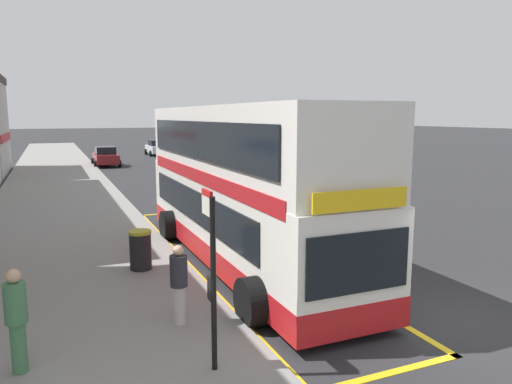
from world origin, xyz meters
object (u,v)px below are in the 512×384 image
object	(u,v)px
parked_car_white_distant	(157,148)
parked_car_teal_behind	(190,152)
litter_bin	(140,250)
bus_stop_sign	(212,267)
pedestrian_waiting_near_sign	(16,317)
parked_car_silver_across	(238,163)
double_decker_bus	(240,190)
pedestrian_further_back	(179,282)
parked_car_maroon_kerbside	(106,157)

from	to	relation	value
parked_car_white_distant	parked_car_teal_behind	size ratio (longest dim) A/B	1.00
parked_car_teal_behind	litter_bin	size ratio (longest dim) A/B	4.05
parked_car_white_distant	bus_stop_sign	bearing A→B (deg)	-101.65
parked_car_white_distant	pedestrian_waiting_near_sign	distance (m)	44.08
parked_car_silver_across	parked_car_white_distant	xyz separation A→B (m)	(-1.92, 18.68, 0.00)
double_decker_bus	litter_bin	xyz separation A→B (m)	(-2.82, -0.04, -1.40)
bus_stop_sign	pedestrian_further_back	distance (m)	1.99
double_decker_bus	bus_stop_sign	world-z (taller)	double_decker_bus
pedestrian_waiting_near_sign	bus_stop_sign	bearing A→B (deg)	-20.40
double_decker_bus	pedestrian_further_back	world-z (taller)	double_decker_bus
pedestrian_waiting_near_sign	litter_bin	distance (m)	5.21
pedestrian_further_back	litter_bin	distance (m)	3.72
parked_car_white_distant	parked_car_silver_across	bearing A→B (deg)	-85.19
double_decker_bus	parked_car_silver_across	xyz separation A→B (m)	(7.45, 19.50, -1.27)
bus_stop_sign	parked_car_silver_across	distance (m)	27.03
parked_car_white_distant	parked_car_teal_behind	xyz separation A→B (m)	(1.57, -7.37, 0.00)
pedestrian_further_back	litter_bin	size ratio (longest dim) A/B	1.52
pedestrian_further_back	parked_car_teal_behind	bearing A→B (deg)	74.14
parked_car_white_distant	litter_bin	xyz separation A→B (m)	(-8.35, -38.22, -0.14)
parked_car_maroon_kerbside	litter_bin	xyz separation A→B (m)	(-2.16, -28.90, -0.14)
double_decker_bus	parked_car_white_distant	bearing A→B (deg)	81.76
double_decker_bus	parked_car_teal_behind	world-z (taller)	double_decker_bus
parked_car_silver_across	litter_bin	world-z (taller)	parked_car_silver_across
double_decker_bus	parked_car_silver_across	bearing A→B (deg)	69.09
double_decker_bus	pedestrian_waiting_near_sign	xyz separation A→B (m)	(-5.49, -4.50, -1.01)
pedestrian_further_back	litter_bin	world-z (taller)	pedestrian_further_back
parked_car_maroon_kerbside	pedestrian_waiting_near_sign	bearing A→B (deg)	-100.53
double_decker_bus	parked_car_silver_across	world-z (taller)	double_decker_bus
parked_car_maroon_kerbside	litter_bin	size ratio (longest dim) A/B	4.05
parked_car_white_distant	parked_car_maroon_kerbside	world-z (taller)	same
parked_car_maroon_kerbside	litter_bin	distance (m)	28.98
bus_stop_sign	pedestrian_further_back	bearing A→B (deg)	92.69
bus_stop_sign	parked_car_teal_behind	bearing A→B (deg)	75.02
parked_car_silver_across	parked_car_white_distant	world-z (taller)	same
parked_car_white_distant	pedestrian_further_back	distance (m)	42.73
parked_car_white_distant	litter_bin	distance (m)	39.12
bus_stop_sign	parked_car_teal_behind	size ratio (longest dim) A/B	0.68
parked_car_teal_behind	double_decker_bus	bearing A→B (deg)	-100.52
double_decker_bus	bus_stop_sign	distance (m)	6.16
double_decker_bus	litter_bin	distance (m)	3.15
parked_car_teal_behind	pedestrian_waiting_near_sign	world-z (taller)	pedestrian_waiting_near_sign
bus_stop_sign	litter_bin	distance (m)	5.64
pedestrian_waiting_near_sign	parked_car_silver_across	bearing A→B (deg)	61.67
parked_car_maroon_kerbside	double_decker_bus	bearing A→B (deg)	-90.99
bus_stop_sign	pedestrian_further_back	world-z (taller)	bus_stop_sign
bus_stop_sign	litter_bin	xyz separation A→B (m)	(-0.19, 5.52, -1.14)
parked_car_teal_behind	pedestrian_further_back	bearing A→B (deg)	-103.41
pedestrian_waiting_near_sign	parked_car_white_distant	bearing A→B (deg)	75.53
litter_bin	parked_car_maroon_kerbside	bearing A→B (deg)	85.72
pedestrian_waiting_near_sign	pedestrian_further_back	xyz separation A→B (m)	(2.77, 0.75, -0.07)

